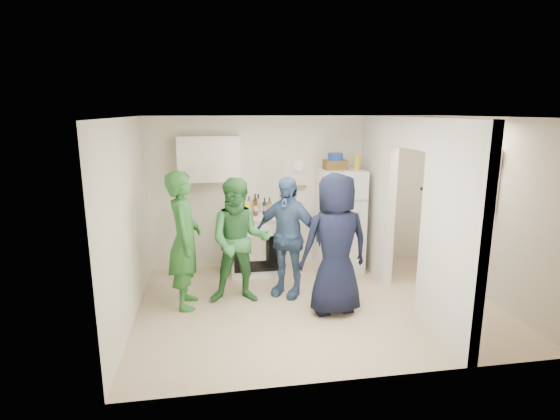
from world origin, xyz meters
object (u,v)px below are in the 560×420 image
Objects in this scene: person_denim at (287,237)px; fridge at (340,220)px; stove at (254,244)px; wicker_basket at (335,165)px; person_navy at (335,244)px; blue_bowl at (335,157)px; person_green_center at (239,241)px; yellow_cup_stack_top at (357,162)px; person_green_left at (185,240)px; person_nook at (439,230)px.

fridge is at bearing 76.88° from person_denim.
wicker_basket is (1.32, 0.02, 1.26)m from stove.
stove is at bearing -67.33° from person_navy.
blue_bowl is at bearing 0.87° from stove.
fridge is at bearing 36.82° from person_green_center.
fridge is at bearing -115.45° from person_navy.
blue_bowl is at bearing 81.26° from person_denim.
wicker_basket is 0.36m from yellow_cup_stack_top.
wicker_basket is 2.72m from person_green_left.
fridge is 1.65m from person_navy.
stove is at bearing 175.46° from yellow_cup_stack_top.
wicker_basket is (-0.10, 0.05, 0.90)m from fridge.
person_denim is 0.83m from person_navy.
yellow_cup_stack_top is at bearing -24.44° from fridge.
person_nook is (2.69, -0.88, 0.35)m from stove.
person_navy is at bearing -103.22° from person_green_left.
person_green_left is (-2.34, -1.11, -0.82)m from wicker_basket.
person_green_center is 0.94× the size of person_navy.
person_denim reaches higher than person_nook.
person_navy reaches higher than stove.
person_denim is at bearing -59.68° from person_nook.
blue_bowl is 0.13× the size of person_navy.
blue_bowl is 0.14× the size of person_denim.
yellow_cup_stack_top is at bearing 68.51° from person_denim.
yellow_cup_stack_top is 2.35m from person_green_center.
person_green_left is at bearing -171.89° from person_green_center.
person_nook reaches higher than stove.
person_green_center is at bearing -30.03° from person_navy.
wicker_basket is 1.40× the size of yellow_cup_stack_top.
person_nook is at bearing -164.89° from person_navy.
wicker_basket is 1.85m from person_navy.
blue_bowl is at bearing 154.89° from yellow_cup_stack_top.
person_nook is at bearing 9.46° from person_green_center.
blue_bowl is at bearing -111.63° from person_navy.
yellow_cup_stack_top reaches higher than fridge.
yellow_cup_stack_top is at bearing -25.11° from blue_bowl.
yellow_cup_stack_top is at bearing -68.86° from person_green_left.
person_green_left reaches higher than person_denim.
person_nook is at bearing -33.16° from blue_bowl.
wicker_basket reaches higher than person_denim.
person_green_left is (-2.44, -1.06, 0.09)m from fridge.
fridge is 0.91m from wicker_basket.
person_green_left is at bearing -154.59° from blue_bowl.
person_navy is at bearing -117.57° from yellow_cup_stack_top.
person_nook is (1.27, -0.85, -0.00)m from fridge.
person_navy reaches higher than fridge.
blue_bowl reaches higher than fridge.
person_green_left reaches higher than wicker_basket.
person_navy is (-0.44, -1.61, -0.82)m from wicker_basket.
person_nook is at bearing -18.04° from stove.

